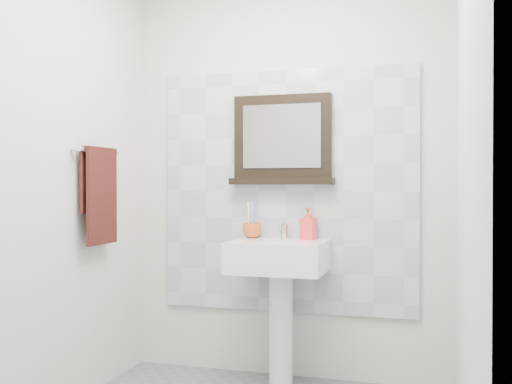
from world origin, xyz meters
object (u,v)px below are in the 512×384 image
Objects in this scene: toothbrush_cup at (252,231)px; hand_towel at (100,188)px; soap_dispenser at (308,224)px; pedestal_sink at (279,272)px; framed_mirror at (282,142)px.

toothbrush_cup is 0.21× the size of hand_towel.
soap_dispenser reaches higher than toothbrush_cup.
hand_towel is at bearing -157.05° from pedestal_sink.
pedestal_sink is 5.06× the size of soap_dispenser.
pedestal_sink is 0.34m from soap_dispenser.
hand_towel reaches higher than toothbrush_cup.
pedestal_sink is 1.48× the size of framed_mirror.
toothbrush_cup is at bearing 145.52° from pedestal_sink.
pedestal_sink is 0.80m from framed_mirror.
soap_dispenser reaches higher than pedestal_sink.
toothbrush_cup is at bearing -170.81° from soap_dispenser.
soap_dispenser is at bearing -0.32° from toothbrush_cup.
toothbrush_cup is 0.36m from soap_dispenser.
soap_dispenser is at bearing 26.46° from hand_towel.
soap_dispenser is at bearing -14.44° from framed_mirror.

